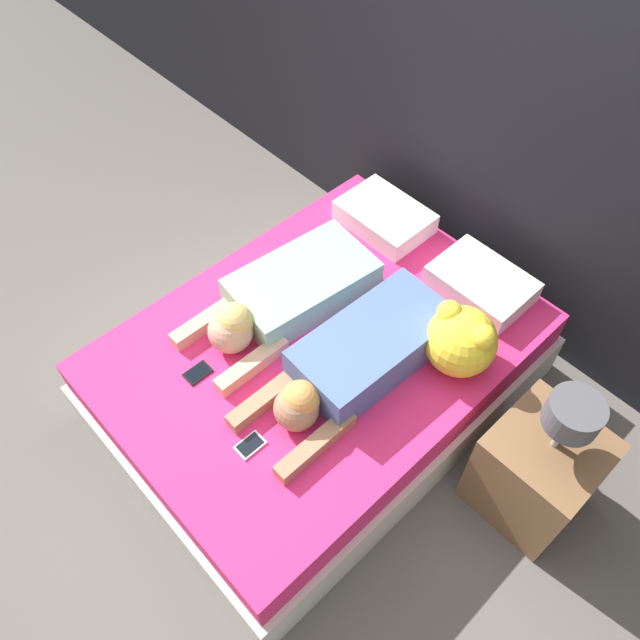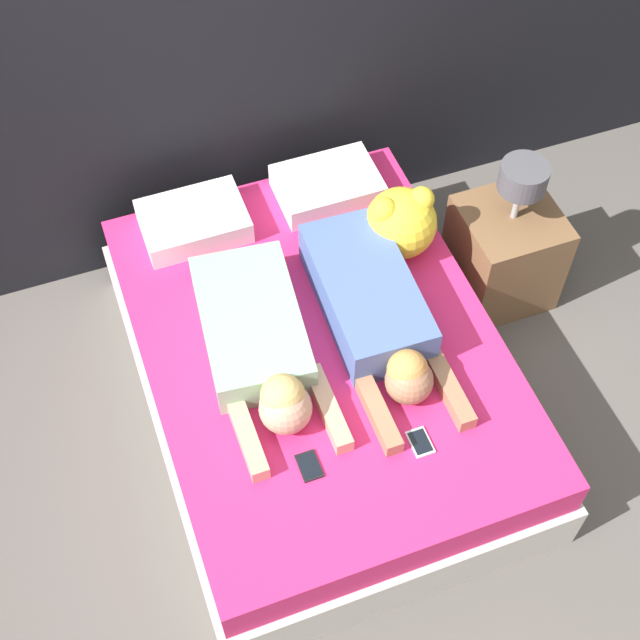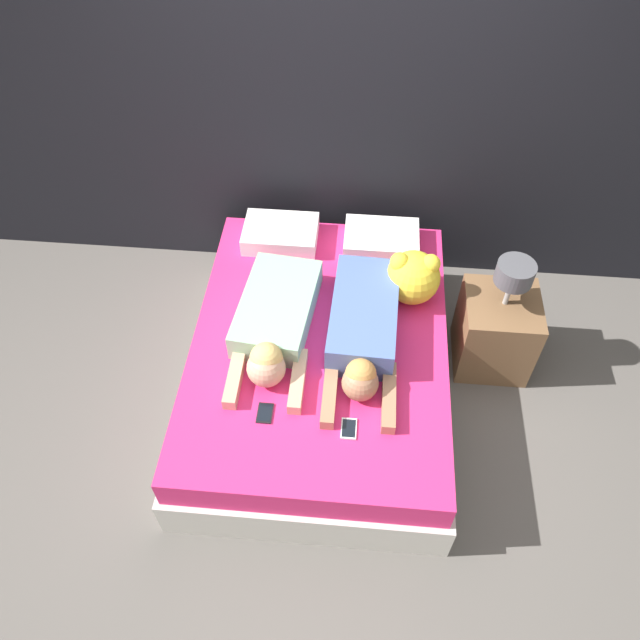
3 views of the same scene
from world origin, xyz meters
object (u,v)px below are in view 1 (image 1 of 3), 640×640
Objects in this scene: person_left at (283,297)px; pillow_head_left at (385,217)px; plush_toy at (461,340)px; bed at (320,369)px; pillow_head_right at (481,284)px; nightstand at (538,469)px; person_right at (357,359)px; cell_phone_right at (250,445)px; cell_phone_left at (198,373)px.

pillow_head_left is at bearing 94.94° from person_left.
plush_toy is at bearing 25.27° from person_left.
bed is 4.28× the size of pillow_head_right.
pillow_head_right is 0.90m from nightstand.
person_right is (-0.08, -0.78, 0.04)m from pillow_head_right.
plush_toy is at bearing -65.91° from pillow_head_right.
pillow_head_right reaches higher than bed.
cell_phone_right is at bearing -108.30° from plush_toy.
cell_phone_right reaches higher than bed.
pillow_head_right is 1.36m from cell_phone_right.
cell_phone_right is (0.20, -0.58, 0.25)m from bed.
cell_phone_left is at bearing -132.51° from person_right.
nightstand is (0.86, 0.89, -0.20)m from cell_phone_right.
cell_phone_left is (-0.48, -0.52, -0.10)m from person_right.
cell_phone_left is 1.17m from plush_toy.
pillow_head_left is 1.40× the size of plush_toy.
person_left is 0.85m from plush_toy.
pillow_head_left is 0.56× the size of nightstand.
bed is at bearing 178.49° from person_right.
nightstand reaches higher than person_left.
person_right is at bearing -96.09° from pillow_head_right.
bed is at bearing -67.41° from pillow_head_left.
person_left is 8.37× the size of cell_phone_left.
bed is 0.63m from cell_phone_left.
person_left is at bearing 127.96° from cell_phone_right.
nightstand is (1.29, 0.84, -0.20)m from cell_phone_left.
person_right is (0.56, -0.78, 0.04)m from pillow_head_left.
bed is 0.89m from pillow_head_left.
pillow_head_right is at bearing 53.27° from person_left.
bed is 2.39× the size of nightstand.
nightstand reaches higher than pillow_head_left.
cell_phone_left is 0.44m from cell_phone_right.
nightstand is at bearing 33.01° from cell_phone_left.
pillow_head_left is at bearing 112.59° from bed.
plush_toy is (0.51, 0.36, 0.41)m from bed.
pillow_head_left is 0.78m from person_left.
person_left is at bearing -154.73° from plush_toy.
pillow_head_left is at bearing 93.73° from cell_phone_left.
person_right is 1.26× the size of nightstand.
cell_phone_right is (0.43, -0.05, 0.00)m from cell_phone_left.
person_right is at bearing 85.78° from cell_phone_right.
plush_toy is (0.76, 0.36, 0.08)m from person_left.
cell_phone_left is at bearing -86.27° from pillow_head_left.
pillow_head_left is 0.93m from plush_toy.
person_right is at bearing -158.61° from nightstand.
cell_phone_right is (0.52, -1.36, -0.05)m from pillow_head_left.
pillow_head_right is at bearing 147.78° from nightstand.
person_left is 0.50m from person_right.
person_right reaches higher than pillow_head_left.
person_right is at bearing -0.75° from person_left.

